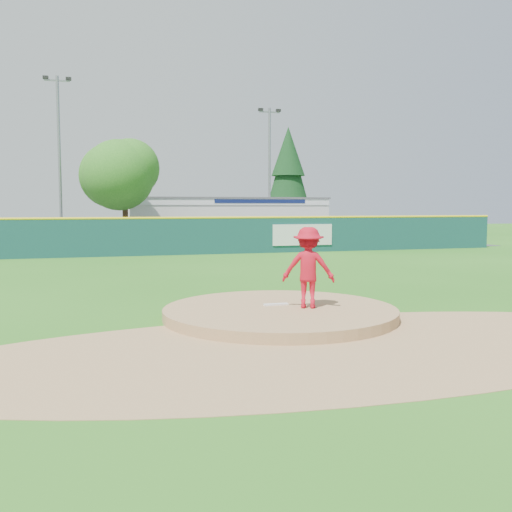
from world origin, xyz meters
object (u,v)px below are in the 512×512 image
object	(u,v)px
pitcher	(308,268)
light_pole_left	(59,154)
pool_building_grp	(222,218)
deciduous_tree	(125,176)
light_pole_right	(269,168)
van	(147,238)
conifer_tree	(288,174)

from	to	relation	value
pitcher	light_pole_left	world-z (taller)	light_pole_left
pool_building_grp	light_pole_left	size ratio (longest dim) A/B	1.38
deciduous_tree	light_pole_right	world-z (taller)	light_pole_right
van	light_pole_right	bearing A→B (deg)	-46.60
deciduous_tree	light_pole_right	distance (m)	11.75
van	deciduous_tree	world-z (taller)	deciduous_tree
conifer_tree	light_pole_left	distance (m)	21.03
van	conifer_tree	xyz separation A→B (m)	(14.02, 14.74, 4.76)
light_pole_left	light_pole_right	distance (m)	15.14
deciduous_tree	light_pole_right	xyz separation A→B (m)	(11.00, 4.00, 0.99)
van	pool_building_grp	world-z (taller)	pool_building_grp
pitcher	light_pole_left	size ratio (longest dim) A/B	0.17
van	deciduous_tree	xyz separation A→B (m)	(-0.98, 3.74, 3.77)
van	pool_building_grp	bearing A→B (deg)	-27.47
light_pole_left	pool_building_grp	bearing A→B (deg)	22.60
pitcher	pool_building_grp	size ratio (longest dim) A/B	0.12
light_pole_left	light_pole_right	xyz separation A→B (m)	(15.00, 2.00, -0.51)
van	deciduous_tree	distance (m)	5.40
pool_building_grp	conifer_tree	distance (m)	8.95
light_pole_right	pitcher	bearing A→B (deg)	-105.99
conifer_tree	light_pole_left	world-z (taller)	light_pole_left
pitcher	light_pole_left	bearing A→B (deg)	-52.47
pool_building_grp	light_pole_right	bearing A→B (deg)	-44.95
pool_building_grp	light_pole_right	distance (m)	5.75
light_pole_right	van	bearing A→B (deg)	-142.30
pool_building_grp	light_pole_left	distance (m)	13.72
pitcher	van	distance (m)	21.54
pitcher	conifer_tree	bearing A→B (deg)	-85.02
van	pool_building_grp	distance (m)	12.86
van	conifer_tree	distance (m)	20.89
pool_building_grp	conifer_tree	bearing A→B (deg)	29.78
light_pole_left	deciduous_tree	bearing A→B (deg)	-26.57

